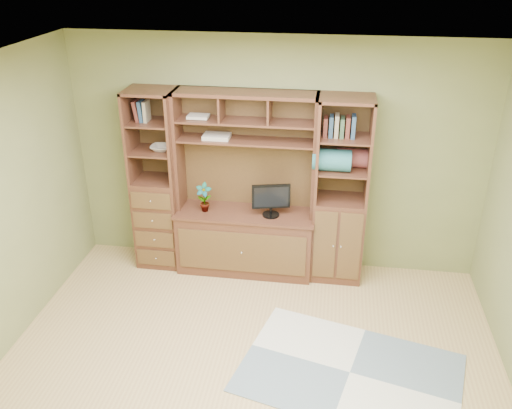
% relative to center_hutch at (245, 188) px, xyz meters
% --- Properties ---
extents(room, '(4.60, 4.10, 2.64)m').
position_rel_center_hutch_xyz_m(room, '(0.30, -1.73, 0.28)').
color(room, tan).
rests_on(room, ground).
extents(center_hutch, '(1.54, 0.53, 2.05)m').
position_rel_center_hutch_xyz_m(center_hutch, '(0.00, 0.00, 0.00)').
color(center_hutch, '#4C291A').
rests_on(center_hutch, ground).
extents(left_tower, '(0.50, 0.45, 2.05)m').
position_rel_center_hutch_xyz_m(left_tower, '(-1.00, 0.04, 0.00)').
color(left_tower, '#4C291A').
rests_on(left_tower, ground).
extents(right_tower, '(0.55, 0.45, 2.05)m').
position_rel_center_hutch_xyz_m(right_tower, '(1.02, 0.04, 0.00)').
color(right_tower, '#4C291A').
rests_on(right_tower, ground).
extents(rug, '(2.12, 1.67, 0.01)m').
position_rel_center_hutch_xyz_m(rug, '(1.19, -1.54, -1.02)').
color(rug, '#A3A9A9').
rests_on(rug, ground).
extents(monitor, '(0.45, 0.27, 0.51)m').
position_rel_center_hutch_xyz_m(monitor, '(0.29, -0.03, -0.04)').
color(monitor, black).
rests_on(monitor, center_hutch).
extents(orchid, '(0.17, 0.12, 0.33)m').
position_rel_center_hutch_xyz_m(orchid, '(-0.45, -0.03, -0.13)').
color(orchid, '#B45F3D').
rests_on(orchid, center_hutch).
extents(magazines, '(0.28, 0.21, 0.04)m').
position_rel_center_hutch_xyz_m(magazines, '(-0.31, 0.09, 0.54)').
color(magazines, '#BAB09E').
rests_on(magazines, center_hutch).
extents(bowl, '(0.22, 0.22, 0.05)m').
position_rel_center_hutch_xyz_m(bowl, '(-0.92, 0.04, 0.39)').
color(bowl, beige).
rests_on(bowl, left_tower).
extents(blanket_teal, '(0.39, 0.23, 0.23)m').
position_rel_center_hutch_xyz_m(blanket_teal, '(0.91, -0.01, 0.38)').
color(blanket_teal, '#29676D').
rests_on(blanket_teal, right_tower).
extents(blanket_red, '(0.36, 0.20, 0.20)m').
position_rel_center_hutch_xyz_m(blanket_red, '(1.13, 0.12, 0.36)').
color(blanket_red, brown).
rests_on(blanket_red, right_tower).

